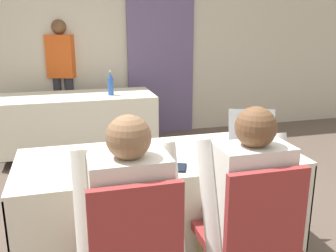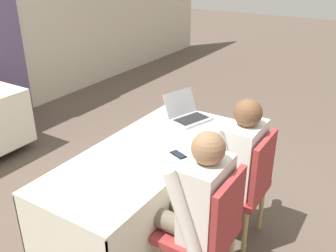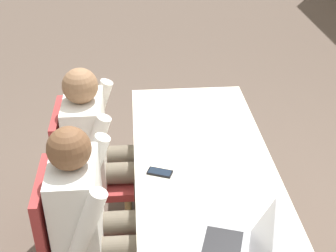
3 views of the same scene
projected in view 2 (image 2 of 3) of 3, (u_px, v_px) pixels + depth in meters
name	position (u px, v px, depth m)	size (l,w,h in m)	color
ground_plane	(148.00, 227.00, 3.11)	(24.00, 24.00, 0.00)	brown
conference_table_near	(146.00, 170.00, 2.88)	(1.79, 0.76, 0.73)	silver
laptop	(188.00, 115.00, 3.32)	(0.41, 0.41, 0.23)	#99999E
cell_phone	(178.00, 155.00, 2.74)	(0.10, 0.14, 0.01)	black
paper_beside_laptop	(163.00, 122.00, 3.27)	(0.30, 0.35, 0.00)	white
paper_centre_table	(114.00, 156.00, 2.72)	(0.32, 0.36, 0.00)	white
chair_near_left	(208.00, 229.00, 2.34)	(0.44, 0.44, 0.91)	tan
chair_near_right	(244.00, 183.00, 2.80)	(0.44, 0.44, 0.91)	tan
person_checkered_shirt	(194.00, 203.00, 2.32)	(0.50, 0.52, 1.17)	#665B4C
person_white_shirt	(233.00, 161.00, 2.79)	(0.50, 0.52, 1.17)	#665B4C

